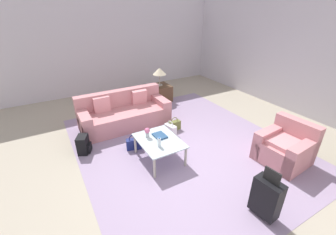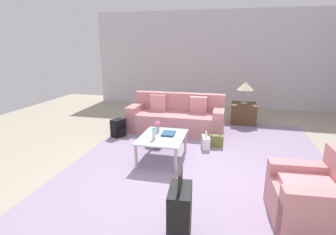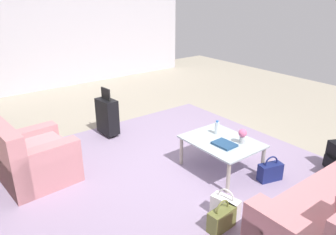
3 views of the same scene
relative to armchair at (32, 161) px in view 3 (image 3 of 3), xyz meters
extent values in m
plane|color=#A89E89|center=(-0.90, -1.67, -0.30)|extent=(12.00, 12.00, 0.00)
cube|color=silver|center=(4.16, -1.67, 1.25)|extent=(0.12, 8.00, 3.10)
cube|color=#9984A3|center=(-1.50, -1.47, -0.29)|extent=(5.20, 4.40, 0.01)
cube|color=#C67F84|center=(0.00, -0.07, -0.08)|extent=(0.94, 0.92, 0.44)
cube|color=#C67F84|center=(-0.02, 0.26, 0.13)|extent=(0.89, 0.26, 0.84)
cube|color=#C67F84|center=(0.34, -0.04, 0.00)|extent=(0.26, 0.87, 0.60)
cube|color=#C67F84|center=(-0.33, -0.09, 0.00)|extent=(0.26, 0.87, 0.60)
cube|color=pink|center=(0.01, -0.12, 0.18)|extent=(0.68, 0.64, 0.08)
cube|color=silver|center=(-1.30, -2.17, 0.14)|extent=(1.01, 0.78, 0.02)
cylinder|color=#ADA899|center=(-1.75, -1.83, -0.08)|extent=(0.05, 0.05, 0.43)
cylinder|color=#ADA899|center=(-0.84, -1.83, -0.08)|extent=(0.05, 0.05, 0.43)
cylinder|color=#ADA899|center=(-1.75, -2.50, -0.08)|extent=(0.05, 0.05, 0.43)
cylinder|color=#ADA899|center=(-0.84, -2.50, -0.08)|extent=(0.05, 0.05, 0.43)
cylinder|color=silver|center=(-1.10, -2.27, 0.24)|extent=(0.06, 0.06, 0.18)
cylinder|color=#2D6BBC|center=(-1.10, -2.27, 0.35)|extent=(0.04, 0.04, 0.02)
cube|color=navy|center=(-1.42, -2.09, 0.17)|extent=(0.30, 0.24, 0.03)
cylinder|color=#B2B7BC|center=(-1.52, -2.32, 0.20)|extent=(0.07, 0.07, 0.10)
sphere|color=#DB6693|center=(-1.52, -2.32, 0.30)|extent=(0.11, 0.11, 0.11)
cube|color=black|center=(0.70, -1.47, 0.05)|extent=(0.42, 0.26, 0.60)
cube|color=black|center=(0.70, -1.47, 0.45)|extent=(0.24, 0.05, 0.20)
cylinder|color=black|center=(0.57, -1.48, -0.27)|extent=(0.02, 0.05, 0.05)
cylinder|color=black|center=(0.84, -1.45, -0.27)|extent=(0.02, 0.05, 0.05)
cube|color=white|center=(-2.05, -1.46, -0.18)|extent=(0.34, 0.20, 0.24)
torus|color=white|center=(-2.05, -1.46, -0.04)|extent=(0.20, 0.06, 0.20)
cube|color=navy|center=(-1.89, -2.49, -0.18)|extent=(0.22, 0.35, 0.24)
torus|color=navy|center=(-1.89, -2.49, -0.04)|extent=(0.07, 0.19, 0.20)
cube|color=olive|center=(-2.17, -1.28, -0.18)|extent=(0.16, 0.33, 0.24)
torus|color=olive|center=(-2.17, -1.28, -0.04)|extent=(0.03, 0.20, 0.20)
cube|color=black|center=(-2.24, -3.36, -0.18)|extent=(0.22, 0.14, 0.18)
camera|label=1|loc=(2.06, -3.89, 2.55)|focal=24.00mm
camera|label=2|loc=(2.94, -1.05, 1.70)|focal=28.00mm
camera|label=3|loc=(-4.05, 0.87, 2.09)|focal=35.00mm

